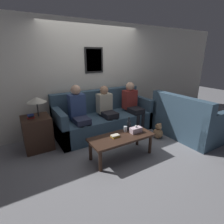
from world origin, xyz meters
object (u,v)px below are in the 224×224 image
Objects in this scene: coffee_table at (121,139)px; drinking_glass at (125,129)px; couch_main at (104,118)px; person_left at (79,112)px; couch_side at (187,122)px; person_right at (132,104)px; wine_bottle at (129,125)px; person_middle at (107,108)px; teddy_bear at (158,132)px.

drinking_glass is (0.17, 0.13, 0.11)m from coffee_table.
person_left is (-0.68, -0.16, 0.34)m from couch_main.
couch_main is at bearing 51.24° from couch_side.
person_right reaches higher than coffee_table.
couch_side reaches higher than wine_bottle.
wine_bottle is at bearing 30.06° from coffee_table.
coffee_table is (-0.27, -1.18, 0.03)m from couch_main.
couch_side is 1.29× the size of person_middle.
drinking_glass is 1.03m from teddy_bear.
teddy_bear is at bearing -27.89° from person_left.
wine_bottle is 0.12m from drinking_glass.
couch_main is at bearing 13.17° from person_left.
person_right is (1.00, 0.99, 0.29)m from coffee_table.
couch_side is at bearing -20.43° from teddy_bear.
person_right is at bearing 48.99° from wine_bottle.
person_left reaches higher than coffee_table.
coffee_table is 1.10m from person_middle.
person_right is 0.95m from teddy_bear.
person_middle is at bearing 0.75° from person_left.
person_left is at bearing 178.62° from person_right.
couch_main is 1.07m from drinking_glass.
person_left is at bearing 152.11° from teddy_bear.
person_left is 1.41m from person_right.
drinking_glass is at bearing -95.12° from couch_main.
teddy_bear is at bearing 4.01° from drinking_glass.
coffee_table is 11.18× the size of drinking_glass.
teddy_bear is (0.87, -0.84, -0.48)m from person_middle.
person_middle is at bearing 136.21° from teddy_bear.
couch_side is at bearing -25.79° from person_left.
person_left reaches higher than drinking_glass.
person_right is (0.73, -0.19, 0.31)m from couch_main.
couch_main reaches higher than drinking_glass.
couch_main is at bearing 131.74° from teddy_bear.
teddy_bear is (0.98, 0.07, -0.32)m from drinking_glass.
couch_main is 0.33m from person_middle.
couch_main is 1.90× the size of person_left.
coffee_table is at bearing -149.94° from wine_bottle.
couch_main is 1.94× the size of coffee_table.
couch_main is 21.71× the size of drinking_glass.
person_middle is at bearing -86.92° from couch_main.
person_right is at bearing 37.79° from couch_side.
person_middle is 3.22× the size of teddy_bear.
wine_bottle is at bearing 18.09° from drinking_glass.
couch_main is 1.04m from wine_bottle.
person_left reaches higher than person_right.
couch_side is 1.80m from coffee_table.
person_left reaches higher than wine_bottle.
person_right is at bearing -3.42° from person_middle.
couch_main is 1.98× the size of person_right.
couch_side is 0.72m from teddy_bear.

